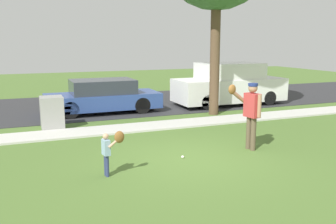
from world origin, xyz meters
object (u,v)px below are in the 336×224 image
object	(u,v)px
person_child	(110,147)
parked_wagon_blue	(103,97)
utility_cabinet	(52,113)
person_adult	(251,109)
baseball	(183,157)
parked_van_white	(229,85)

from	to	relation	value
person_child	parked_wagon_blue	world-z (taller)	parked_wagon_blue
utility_cabinet	parked_wagon_blue	xyz separation A→B (m)	(2.15, 2.14, 0.13)
person_adult	parked_wagon_blue	xyz separation A→B (m)	(-2.51, 6.60, -0.45)
person_adult	person_child	world-z (taller)	person_adult
person_adult	person_child	size ratio (longest dim) A/B	1.79
person_adult	person_child	xyz separation A→B (m)	(-3.90, -0.59, -0.46)
baseball	utility_cabinet	xyz separation A→B (m)	(-2.69, 4.51, 0.50)
person_child	person_adult	bearing A→B (deg)	0.83
person_child	parked_van_white	size ratio (longest dim) A/B	0.20
utility_cabinet	parked_van_white	xyz separation A→B (m)	(7.88, 1.95, 0.37)
parked_wagon_blue	parked_van_white	distance (m)	5.74
person_adult	parked_wagon_blue	size ratio (longest dim) A/B	0.40
person_adult	parked_van_white	xyz separation A→B (m)	(3.22, 6.41, -0.21)
utility_cabinet	parked_van_white	bearing A→B (deg)	13.91
parked_van_white	utility_cabinet	bearing A→B (deg)	13.91
person_child	baseball	xyz separation A→B (m)	(1.93, 0.54, -0.61)
person_adult	utility_cabinet	world-z (taller)	person_adult
utility_cabinet	parked_wagon_blue	world-z (taller)	parked_wagon_blue
utility_cabinet	parked_van_white	distance (m)	8.13
person_child	baseball	distance (m)	2.10
person_child	baseball	size ratio (longest dim) A/B	13.46
baseball	parked_van_white	bearing A→B (deg)	51.24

